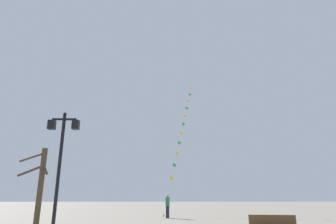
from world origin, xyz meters
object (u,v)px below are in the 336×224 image
(kite_train, at_px, (182,130))
(bare_tree, at_px, (40,183))
(twin_lantern_lamp_post, at_px, (61,148))
(kite_flyer, at_px, (168,205))

(kite_train, height_order, bare_tree, kite_train)
(twin_lantern_lamp_post, height_order, bare_tree, twin_lantern_lamp_post)
(kite_flyer, bearing_deg, kite_train, 0.37)
(kite_train, relative_size, kite_flyer, 9.25)
(kite_train, bearing_deg, kite_flyer, -101.92)
(kite_flyer, bearing_deg, bare_tree, 138.85)
(twin_lantern_lamp_post, xyz_separation_m, bare_tree, (-2.82, 5.05, -1.20))
(twin_lantern_lamp_post, relative_size, kite_flyer, 2.94)
(twin_lantern_lamp_post, xyz_separation_m, kite_flyer, (4.62, 10.57, -2.57))
(twin_lantern_lamp_post, bearing_deg, bare_tree, 119.16)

